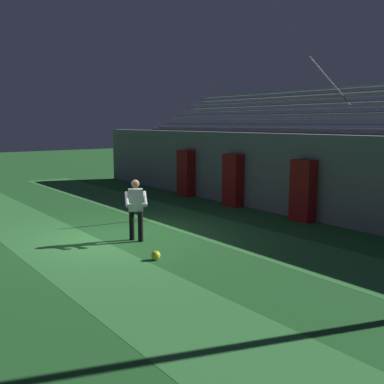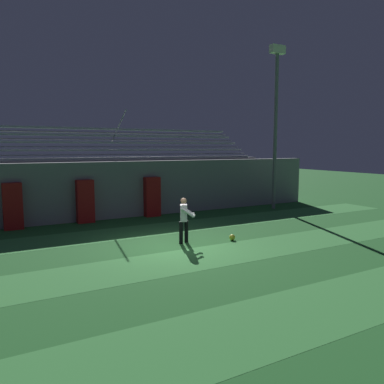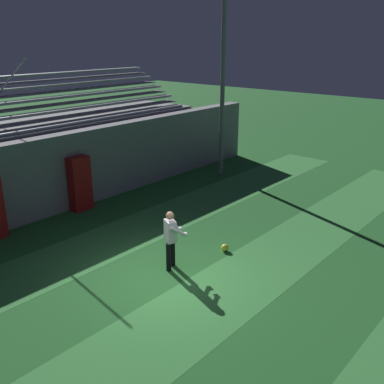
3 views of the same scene
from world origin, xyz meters
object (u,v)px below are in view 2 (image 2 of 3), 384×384
object	(u,v)px
padding_pillar_gate_left	(85,201)
soccer_ball	(232,237)
padding_pillar_far_left	(13,206)
padding_pillar_gate_right	(152,197)
goalkeeper	(184,217)
floodlight_pole	(276,109)

from	to	relation	value
padding_pillar_gate_left	soccer_ball	size ratio (longest dim) A/B	9.08
padding_pillar_gate_left	padding_pillar_far_left	distance (m)	3.04
padding_pillar_gate_right	goalkeeper	bearing A→B (deg)	-101.11
padding_pillar_gate_left	floodlight_pole	world-z (taller)	floodlight_pole
floodlight_pole	padding_pillar_far_left	bearing A→B (deg)	175.40
padding_pillar_gate_right	padding_pillar_far_left	bearing A→B (deg)	180.00
padding_pillar_far_left	floodlight_pole	world-z (taller)	floodlight_pole
goalkeeper	floodlight_pole	bearing A→B (deg)	28.78
padding_pillar_gate_right	soccer_ball	distance (m)	6.18
padding_pillar_gate_right	soccer_ball	world-z (taller)	padding_pillar_gate_right
padding_pillar_far_left	goalkeeper	world-z (taller)	padding_pillar_far_left
padding_pillar_far_left	goalkeeper	bearing A→B (deg)	-46.36
floodlight_pole	goalkeeper	distance (m)	10.41
padding_pillar_gate_left	soccer_ball	world-z (taller)	padding_pillar_gate_left
padding_pillar_gate_left	padding_pillar_far_left	size ratio (longest dim) A/B	1.00
padding_pillar_gate_right	padding_pillar_far_left	xyz separation A→B (m)	(-6.40, 0.00, 0.00)
padding_pillar_gate_left	goalkeeper	world-z (taller)	padding_pillar_gate_left
padding_pillar_gate_left	padding_pillar_gate_right	size ratio (longest dim) A/B	1.00
floodlight_pole	goalkeeper	size ratio (longest dim) A/B	5.42
padding_pillar_gate_right	soccer_ball	xyz separation A→B (m)	(0.69, -6.08, -0.89)
padding_pillar_far_left	soccer_ball	size ratio (longest dim) A/B	9.08
padding_pillar_far_left	floodlight_pole	distance (m)	14.28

